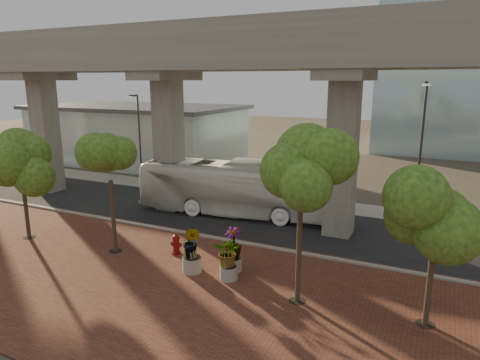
% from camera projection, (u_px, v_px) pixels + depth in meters
% --- Properties ---
extents(ground, '(160.00, 160.00, 0.00)m').
position_uv_depth(ground, '(234.00, 229.00, 26.47)').
color(ground, '#3E362D').
rests_on(ground, ground).
extents(brick_plaza, '(70.00, 13.00, 0.06)m').
position_uv_depth(brick_plaza, '(156.00, 283.00, 19.43)').
color(brick_plaza, brown).
rests_on(brick_plaza, ground).
extents(asphalt_road, '(90.00, 8.00, 0.04)m').
position_uv_depth(asphalt_road, '(247.00, 220.00, 28.22)').
color(asphalt_road, black).
rests_on(asphalt_road, ground).
extents(curb_strip, '(70.00, 0.25, 0.16)m').
position_uv_depth(curb_strip, '(218.00, 239.00, 24.69)').
color(curb_strip, gray).
rests_on(curb_strip, ground).
extents(far_sidewalk, '(90.00, 3.00, 0.06)m').
position_uv_depth(far_sidewalk, '(277.00, 199.00, 33.05)').
color(far_sidewalk, gray).
rests_on(far_sidewalk, ground).
extents(transit_viaduct, '(72.00, 5.60, 12.40)m').
position_uv_depth(transit_viaduct, '(248.00, 109.00, 26.57)').
color(transit_viaduct, gray).
rests_on(transit_viaduct, ground).
extents(station_pavilion, '(23.00, 13.00, 6.30)m').
position_uv_depth(station_pavilion, '(138.00, 133.00, 48.18)').
color(station_pavilion, silver).
rests_on(station_pavilion, ground).
extents(transit_bus, '(13.57, 4.62, 3.71)m').
position_uv_depth(transit_bus, '(235.00, 188.00, 29.06)').
color(transit_bus, white).
rests_on(transit_bus, ground).
extents(fire_hydrant, '(0.56, 0.50, 1.12)m').
position_uv_depth(fire_hydrant, '(176.00, 244.00, 22.51)').
color(fire_hydrant, maroon).
rests_on(fire_hydrant, ground).
extents(planter_front, '(1.83, 1.83, 2.01)m').
position_uv_depth(planter_front, '(229.00, 254.00, 19.48)').
color(planter_front, gray).
rests_on(planter_front, ground).
extents(planter_right, '(2.02, 2.02, 2.16)m').
position_uv_depth(planter_right, '(233.00, 245.00, 20.37)').
color(planter_right, gray).
rests_on(planter_right, ground).
extents(planter_left, '(2.07, 2.07, 2.27)m').
position_uv_depth(planter_left, '(192.00, 244.00, 20.23)').
color(planter_left, gray).
rests_on(planter_left, ground).
extents(street_tree_far_west, '(3.98, 3.98, 6.13)m').
position_uv_depth(street_tree_far_west, '(21.00, 165.00, 23.99)').
color(street_tree_far_west, '#4B392B').
rests_on(street_tree_far_west, ground).
extents(street_tree_near_west, '(3.07, 3.07, 6.21)m').
position_uv_depth(street_tree_near_west, '(109.00, 164.00, 21.89)').
color(street_tree_near_west, '#4B392B').
rests_on(street_tree_near_west, ground).
extents(street_tree_near_east, '(3.96, 3.96, 7.21)m').
position_uv_depth(street_tree_near_east, '(301.00, 175.00, 16.58)').
color(street_tree_near_east, '#4B392B').
rests_on(street_tree_near_east, ground).
extents(street_tree_far_east, '(3.80, 3.80, 6.07)m').
position_uv_depth(street_tree_far_east, '(437.00, 215.00, 15.12)').
color(street_tree_far_east, '#4B392B').
rests_on(street_tree_far_east, ground).
extents(streetlamp_west, '(0.39, 1.14, 7.85)m').
position_uv_depth(streetlamp_west, '(139.00, 135.00, 35.31)').
color(streetlamp_west, '#2C2D31').
rests_on(streetlamp_west, ground).
extents(streetlamp_east, '(0.44, 1.29, 8.91)m').
position_uv_depth(streetlamp_east, '(421.00, 144.00, 26.35)').
color(streetlamp_east, '#2A2A2F').
rests_on(streetlamp_east, ground).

